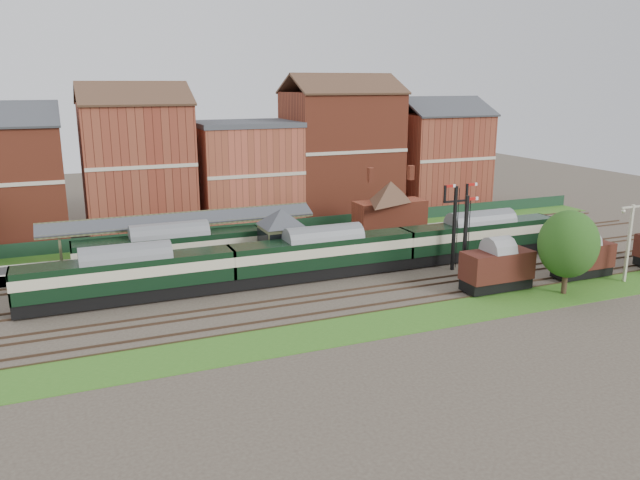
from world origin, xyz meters
name	(u,v)px	position (x,y,z in m)	size (l,w,h in m)	color
ground	(325,277)	(0.00, 0.00, 0.00)	(160.00, 160.00, 0.00)	#473D33
grass_back	(270,238)	(0.00, 16.00, 0.03)	(90.00, 4.50, 0.06)	#2D6619
grass_front	(389,322)	(0.00, -12.00, 0.03)	(90.00, 5.00, 0.06)	#2D6619
fence	(264,228)	(0.00, 18.00, 0.75)	(90.00, 0.12, 1.50)	#193823
platform	(242,251)	(-5.00, 9.75, 0.50)	(55.00, 3.40, 1.00)	#2D2D2D
signal_box	(282,238)	(-3.00, 3.25, 3.19)	(5.40, 5.40, 6.00)	#5E6F4F
brick_hut	(359,250)	(5.00, 3.25, 1.20)	(3.20, 2.64, 2.94)	maroon
station_building	(390,206)	(12.00, 9.75, 3.96)	(8.10, 8.10, 5.90)	#993E27
canopy	(181,217)	(-11.00, 9.75, 4.58)	(26.00, 3.89, 4.08)	#48482D
semaphore_bracket	(455,222)	(12.04, -2.50, 4.63)	(3.60, 0.25, 8.18)	black
semaphore_siding	(465,240)	(10.02, -7.00, 4.16)	(1.23, 0.25, 8.00)	black
yard_lamp	(629,238)	(24.00, -11.50, 3.99)	(2.60, 0.22, 7.00)	beige
town_backdrop	(245,167)	(-0.18, 25.00, 7.00)	(69.00, 10.00, 16.00)	#993E27
dmu_train	(323,253)	(-0.16, 0.00, 2.31)	(51.13, 2.69, 3.93)	black
platform_railcar	(170,250)	(-12.70, 6.50, 2.30)	(17.04, 2.69, 3.92)	black
goods_van_a	(497,267)	(11.95, -9.00, 2.07)	(5.99, 2.60, 3.64)	black
goods_van_b	(583,257)	(21.50, -9.00, 1.90)	(5.47, 2.37, 3.32)	black
tree_far	(568,244)	(16.67, -11.93, 4.31)	(4.89, 4.89, 7.13)	#382619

